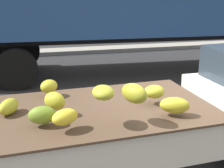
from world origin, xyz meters
name	(u,v)px	position (x,y,z in m)	size (l,w,h in m)	color
ground	(187,156)	(0.00, 0.00, 0.00)	(220.00, 220.00, 0.00)	#28282B
curb_strip	(94,50)	(0.00, 8.47, 0.08)	(80.00, 0.80, 0.16)	gray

